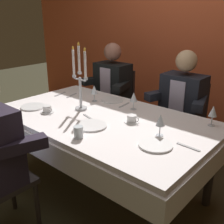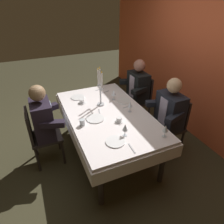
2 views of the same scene
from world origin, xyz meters
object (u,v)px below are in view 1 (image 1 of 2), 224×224
at_px(seated_diner_0, 113,84).
at_px(coffee_cup_1, 47,109).
at_px(wine_glass_0, 213,112).
at_px(dinner_plate_2, 112,100).
at_px(dinner_plate_3, 91,125).
at_px(wine_glass_3, 134,97).
at_px(dinner_plate_0, 156,145).
at_px(coffee_cup_0, 132,119).
at_px(candelabra, 80,83).
at_px(dining_table, 102,129).
at_px(dinner_plate_1, 33,107).
at_px(seated_diner_2, 183,100).
at_px(wine_glass_1, 160,121).
at_px(water_tumbler_0, 78,132).
at_px(wine_glass_2, 94,90).

bearing_deg(seated_diner_0, coffee_cup_1, -79.51).
relative_size(wine_glass_0, seated_diner_0, 0.13).
height_order(dinner_plate_2, dinner_plate_3, same).
bearing_deg(wine_glass_3, dinner_plate_0, -41.21).
xyz_separation_m(dinner_plate_0, dinner_plate_2, (-0.86, 0.55, 0.00)).
bearing_deg(coffee_cup_0, seated_diner_0, 138.16).
height_order(candelabra, wine_glass_3, candelabra).
relative_size(dinner_plate_2, wine_glass_3, 1.35).
relative_size(dining_table, dinner_plate_1, 8.67).
bearing_deg(wine_glass_0, seated_diner_2, 136.23).
bearing_deg(dinner_plate_3, candelabra, 148.24).
xyz_separation_m(dinner_plate_0, coffee_cup_0, (-0.37, 0.23, 0.02)).
height_order(coffee_cup_1, seated_diner_2, seated_diner_2).
xyz_separation_m(wine_glass_3, coffee_cup_0, (0.17, -0.25, -0.09)).
bearing_deg(wine_glass_3, candelabra, -139.37).
bearing_deg(dinner_plate_3, seated_diner_2, 78.76).
xyz_separation_m(dining_table, coffee_cup_1, (-0.44, -0.25, 0.15)).
height_order(wine_glass_0, wine_glass_1, same).
bearing_deg(coffee_cup_0, wine_glass_3, 124.69).
xyz_separation_m(water_tumbler_0, coffee_cup_0, (0.11, 0.48, -0.02)).
bearing_deg(dining_table, dinner_plate_3, -68.03).
bearing_deg(seated_diner_0, coffee_cup_0, -41.84).
bearing_deg(candelabra, wine_glass_0, 21.69).
bearing_deg(dinner_plate_0, wine_glass_2, 157.15).
relative_size(water_tumbler_0, coffee_cup_1, 0.66).
bearing_deg(coffee_cup_1, seated_diner_0, 100.49).
relative_size(dinner_plate_0, dinner_plate_3, 0.93).
xyz_separation_m(dinner_plate_0, wine_glass_1, (-0.07, 0.16, 0.11)).
height_order(dining_table, wine_glass_1, wine_glass_1).
relative_size(wine_glass_0, wine_glass_2, 1.00).
bearing_deg(wine_glass_0, dinner_plate_0, -103.68).
bearing_deg(dinner_plate_1, wine_glass_0, 25.57).
relative_size(dinner_plate_0, dinner_plate_1, 1.03).
height_order(dinner_plate_0, water_tumbler_0, water_tumbler_0).
height_order(dinner_plate_1, water_tumbler_0, water_tumbler_0).
bearing_deg(candelabra, wine_glass_1, -0.67).
height_order(candelabra, coffee_cup_0, candelabra).
height_order(dinner_plate_3, water_tumbler_0, water_tumbler_0).
bearing_deg(seated_diner_0, wine_glass_3, -37.48).
distance_m(candelabra, wine_glass_1, 0.85).
height_order(candelabra, dinner_plate_0, candelabra).
xyz_separation_m(candelabra, wine_glass_0, (1.05, 0.42, -0.14)).
xyz_separation_m(wine_glass_1, seated_diner_2, (-0.28, 0.89, -0.12)).
height_order(dinner_plate_2, seated_diner_0, seated_diner_0).
bearing_deg(dinner_plate_0, candelabra, 169.57).
height_order(dining_table, seated_diner_2, seated_diner_2).
relative_size(wine_glass_3, seated_diner_2, 0.13).
height_order(wine_glass_1, water_tumbler_0, wine_glass_1).
xyz_separation_m(dinner_plate_1, dinner_plate_3, (0.73, 0.05, 0.00)).
height_order(coffee_cup_0, seated_diner_0, seated_diner_0).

